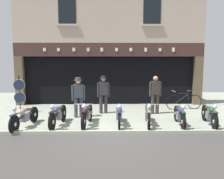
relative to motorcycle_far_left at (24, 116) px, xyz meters
name	(u,v)px	position (x,y,z in m)	size (l,w,h in m)	color
ground	(111,146)	(3.07, -1.81, -0.45)	(22.01, 22.00, 0.18)	#999E8D
shop_facade	(109,70)	(3.07, 6.16, 1.36)	(10.31, 4.42, 6.67)	black
motorcycle_far_left	(24,116)	(0.00, 0.00, 0.00)	(0.62, 2.04, 0.90)	black
motorcycle_left	(58,114)	(1.15, 0.19, 0.01)	(0.62, 2.01, 0.92)	black
motorcycle_center_left	(87,114)	(2.22, 0.19, 0.02)	(0.62, 2.00, 0.93)	black
motorcycle_center	(119,114)	(3.39, 0.17, 0.01)	(0.62, 1.97, 0.91)	black
motorcycle_center_right	(148,114)	(4.46, 0.18, 0.02)	(0.62, 2.06, 0.93)	black
motorcycle_right	(180,115)	(5.62, 0.14, 0.00)	(0.62, 1.92, 0.90)	black
motorcycle_far_right	(210,114)	(6.74, 0.17, 0.01)	(0.62, 2.00, 0.91)	black
salesman_left	(78,95)	(1.75, 1.49, 0.53)	(0.55, 0.36, 1.69)	#3D424C
shopkeeper_center	(103,93)	(2.78, 2.24, 0.53)	(0.56, 0.32, 1.70)	#2D2D33
salesman_right	(155,93)	(5.10, 2.09, 0.54)	(0.55, 0.29, 1.70)	#38332D
tyre_sign_pole	(19,92)	(-1.05, 2.43, 0.56)	(0.53, 0.06, 1.71)	#232328
advert_board_near	(153,76)	(5.44, 4.57, 1.15)	(0.80, 0.03, 0.96)	silver
leaning_bicycle	(184,101)	(6.73, 3.06, -0.03)	(1.81, 0.50, 0.96)	black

